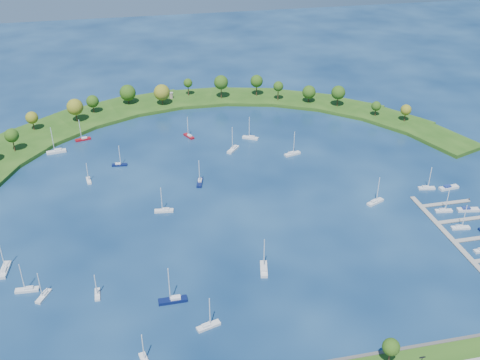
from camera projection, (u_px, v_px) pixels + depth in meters
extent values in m
plane|color=#071D41|center=(232.00, 194.00, 250.26)|extent=(700.00, 700.00, 0.00)
cylinder|color=#382314|center=(389.00, 357.00, 161.77)|extent=(0.56, 0.56, 5.60)
sphere|color=#244411|center=(391.00, 348.00, 159.88)|extent=(5.20, 5.20, 5.20)
cube|color=#1F4713|center=(8.00, 151.00, 285.38)|extent=(54.07, 56.09, 2.00)
cube|color=#1F4713|center=(53.00, 130.00, 308.53)|extent=(55.20, 54.07, 2.00)
cube|color=#1F4713|center=(100.00, 114.00, 327.78)|extent=(53.65, 48.47, 2.00)
cube|color=#1F4713|center=(149.00, 104.00, 342.02)|extent=(49.62, 39.75, 2.00)
cube|color=#1F4713|center=(197.00, 98.00, 350.43)|extent=(44.32, 29.96, 2.00)
cube|color=#1F4713|center=(246.00, 97.00, 352.52)|extent=(49.49, 38.05, 2.00)
cube|color=#1F4713|center=(295.00, 100.00, 348.17)|extent=(51.13, 44.12, 2.00)
cube|color=#1F4713|center=(343.00, 107.00, 337.64)|extent=(49.19, 47.96, 2.00)
cube|color=#1F4713|center=(391.00, 119.00, 321.52)|extent=(43.90, 49.49, 2.00)
cube|color=#1F4713|center=(437.00, 137.00, 300.76)|extent=(35.67, 48.74, 2.00)
cylinder|color=#382314|center=(14.00, 145.00, 281.59)|extent=(0.56, 0.56, 7.42)
sphere|color=#244411|center=(12.00, 135.00, 279.06)|extent=(7.09, 7.09, 7.09)
cylinder|color=#382314|center=(33.00, 125.00, 304.55)|extent=(0.56, 0.56, 6.02)
sphere|color=#6E6718|center=(32.00, 118.00, 302.40)|extent=(6.76, 6.76, 6.76)
cylinder|color=#382314|center=(76.00, 116.00, 314.34)|extent=(0.56, 0.56, 7.07)
sphere|color=#6E6718|center=(75.00, 107.00, 311.68)|extent=(9.23, 9.23, 9.23)
cylinder|color=#382314|center=(93.00, 108.00, 325.90)|extent=(0.56, 0.56, 5.72)
sphere|color=#244411|center=(92.00, 101.00, 323.78)|extent=(7.28, 7.28, 7.28)
cylinder|color=#382314|center=(128.00, 100.00, 338.49)|extent=(0.56, 0.56, 5.13)
sphere|color=#244411|center=(128.00, 93.00, 336.26)|extent=(9.76, 9.76, 9.76)
cylinder|color=#382314|center=(162.00, 100.00, 336.93)|extent=(0.56, 0.56, 5.95)
sphere|color=#6E6718|center=(162.00, 92.00, 334.50)|extent=(9.71, 9.71, 9.71)
cylinder|color=#382314|center=(188.00, 90.00, 350.19)|extent=(0.56, 0.56, 7.14)
sphere|color=#244411|center=(188.00, 83.00, 347.88)|extent=(5.61, 5.61, 5.61)
cylinder|color=#382314|center=(221.00, 92.00, 345.35)|extent=(0.56, 0.56, 8.73)
sphere|color=#244411|center=(221.00, 82.00, 342.34)|extent=(8.77, 8.77, 8.77)
cylinder|color=#382314|center=(256.00, 90.00, 349.37)|extent=(0.56, 0.56, 8.15)
sphere|color=#244411|center=(257.00, 81.00, 346.59)|extent=(7.81, 7.81, 7.81)
cylinder|color=#382314|center=(278.00, 94.00, 342.76)|extent=(0.56, 0.56, 7.87)
sphere|color=#244411|center=(278.00, 86.00, 340.21)|extent=(6.18, 6.18, 6.18)
cylinder|color=#382314|center=(309.00, 98.00, 340.49)|extent=(0.56, 0.56, 5.03)
sphere|color=#244411|center=(309.00, 92.00, 338.45)|extent=(8.15, 8.15, 8.15)
cylinder|color=#382314|center=(338.00, 101.00, 334.26)|extent=(0.56, 0.56, 7.13)
sphere|color=#244411|center=(338.00, 93.00, 331.67)|extent=(8.41, 8.41, 8.41)
cylinder|color=#382314|center=(375.00, 112.00, 322.09)|extent=(0.56, 0.56, 4.96)
sphere|color=#244411|center=(376.00, 106.00, 320.32)|extent=(5.62, 5.62, 5.62)
cylinder|color=#382314|center=(405.00, 117.00, 315.02)|extent=(0.56, 0.56, 5.78)
sphere|color=#6E6718|center=(406.00, 110.00, 312.99)|extent=(6.14, 6.14, 6.14)
cylinder|color=gray|center=(171.00, 96.00, 346.53)|extent=(2.20, 2.20, 3.55)
cylinder|color=gray|center=(171.00, 93.00, 345.58)|extent=(2.60, 2.60, 0.30)
cube|color=gray|center=(463.00, 251.00, 212.69)|extent=(2.20, 82.00, 0.40)
cube|color=gray|center=(463.00, 220.00, 231.76)|extent=(22.00, 2.00, 0.40)
cube|color=gray|center=(446.00, 203.00, 242.98)|extent=(22.00, 2.00, 0.40)
cylinder|color=#382314|center=(469.00, 200.00, 244.88)|extent=(0.36, 0.36, 1.60)
cube|color=silver|center=(208.00, 326.00, 178.08)|extent=(8.23, 4.44, 0.95)
cube|color=silver|center=(206.00, 325.00, 177.34)|extent=(3.11, 2.30, 0.67)
cylinder|color=silver|center=(210.00, 312.00, 175.48)|extent=(0.32, 0.32, 10.71)
cube|color=silver|center=(292.00, 154.00, 284.01)|extent=(8.98, 4.69, 1.04)
cube|color=silver|center=(291.00, 153.00, 283.22)|extent=(3.37, 2.46, 0.73)
cylinder|color=silver|center=(294.00, 142.00, 281.17)|extent=(0.32, 0.32, 11.67)
cube|color=silver|center=(27.00, 290.00, 193.20)|extent=(8.09, 2.65, 0.96)
cube|color=silver|center=(29.00, 288.00, 192.91)|extent=(2.87, 1.71, 0.67)
cylinder|color=silver|center=(22.00, 277.00, 190.22)|extent=(0.32, 0.32, 10.78)
cube|color=silver|center=(56.00, 152.00, 286.08)|extent=(10.10, 4.23, 1.17)
cube|color=silver|center=(58.00, 150.00, 285.90)|extent=(3.68, 2.43, 0.82)
cylinder|color=silver|center=(52.00, 139.00, 282.29)|extent=(0.32, 0.32, 13.22)
cube|color=silver|center=(264.00, 269.00, 203.05)|extent=(4.38, 9.36, 1.08)
cube|color=silver|center=(264.00, 269.00, 201.81)|extent=(2.40, 3.46, 0.76)
cylinder|color=silver|center=(264.00, 253.00, 200.41)|extent=(0.32, 0.32, 12.19)
cube|color=#0A1340|center=(173.00, 300.00, 188.44)|extent=(9.80, 2.81, 1.17)
cube|color=silver|center=(175.00, 298.00, 188.14)|extent=(3.44, 1.94, 0.82)
cylinder|color=silver|center=(169.00, 284.00, 184.75)|extent=(0.32, 0.32, 13.20)
cube|color=silver|center=(5.00, 270.00, 202.62)|extent=(3.62, 9.75, 1.14)
cube|color=silver|center=(4.00, 269.00, 201.32)|extent=(2.19, 3.51, 0.80)
cylinder|color=silver|center=(1.00, 253.00, 199.82)|extent=(0.32, 0.32, 12.87)
cube|color=#0A1340|center=(120.00, 165.00, 273.83)|extent=(7.58, 2.98, 0.89)
cube|color=silver|center=(118.00, 164.00, 273.40)|extent=(2.75, 1.76, 0.62)
cylinder|color=silver|center=(120.00, 155.00, 271.20)|extent=(0.32, 0.32, 9.97)
cube|color=silver|center=(250.00, 138.00, 300.69)|extent=(8.68, 6.42, 1.04)
cube|color=silver|center=(252.00, 137.00, 300.02)|extent=(3.46, 2.98, 0.72)
cylinder|color=silver|center=(249.00, 127.00, 297.74)|extent=(0.32, 0.32, 11.65)
cube|color=silver|center=(164.00, 211.00, 237.42)|extent=(8.26, 3.23, 0.96)
cube|color=silver|center=(166.00, 209.00, 237.08)|extent=(2.99, 1.91, 0.68)
cylinder|color=silver|center=(161.00, 199.00, 234.45)|extent=(0.32, 0.32, 10.85)
cube|color=silver|center=(375.00, 202.00, 243.47)|extent=(8.81, 5.74, 1.03)
cube|color=silver|center=(374.00, 201.00, 242.59)|extent=(3.43, 2.77, 0.72)
cylinder|color=silver|center=(378.00, 189.00, 240.71)|extent=(0.32, 0.32, 11.59)
cube|color=maroon|center=(83.00, 139.00, 299.12)|extent=(8.47, 4.14, 0.98)
cube|color=silver|center=(84.00, 138.00, 299.02)|extent=(3.15, 2.23, 0.69)
cylinder|color=silver|center=(80.00, 129.00, 295.91)|extent=(0.32, 0.32, 11.02)
cube|color=#0A1340|center=(200.00, 183.00, 258.43)|extent=(4.33, 8.77, 1.01)
cube|color=silver|center=(200.00, 180.00, 258.74)|extent=(2.32, 3.27, 0.71)
cylinder|color=silver|center=(199.00, 172.00, 254.78)|extent=(0.32, 0.32, 11.41)
cube|color=silver|center=(97.00, 294.00, 191.32)|extent=(1.83, 6.34, 0.76)
cube|color=silver|center=(97.00, 292.00, 191.54)|extent=(1.26, 2.22, 0.53)
cylinder|color=silver|center=(96.00, 285.00, 188.60)|extent=(0.32, 0.32, 8.53)
cube|color=maroon|center=(189.00, 136.00, 302.62)|extent=(5.33, 8.03, 0.94)
cube|color=silver|center=(190.00, 135.00, 301.69)|extent=(2.56, 3.14, 0.66)
cylinder|color=silver|center=(188.00, 126.00, 300.21)|extent=(0.32, 0.32, 10.58)
cube|color=silver|center=(233.00, 150.00, 288.36)|extent=(7.78, 8.69, 1.10)
cube|color=silver|center=(234.00, 147.00, 288.61)|extent=(3.41, 3.61, 0.77)
cylinder|color=silver|center=(232.00, 138.00, 284.48)|extent=(0.32, 0.32, 12.34)
cube|color=silver|center=(89.00, 181.00, 260.28)|extent=(2.78, 6.84, 0.80)
cube|color=silver|center=(88.00, 179.00, 260.49)|extent=(1.62, 2.49, 0.56)
cylinder|color=silver|center=(87.00, 172.00, 257.44)|extent=(0.32, 0.32, 8.97)
cube|color=silver|center=(44.00, 296.00, 190.43)|extent=(5.18, 7.49, 0.88)
cube|color=silver|center=(44.00, 293.00, 190.68)|extent=(2.45, 2.95, 0.62)
cylinder|color=silver|center=(40.00, 285.00, 187.27)|extent=(0.32, 0.32, 9.93)
cylinder|color=silver|center=(143.00, 347.00, 163.06)|extent=(0.32, 0.32, 10.01)
cube|color=silver|center=(460.00, 228.00, 226.38)|extent=(7.79, 3.17, 0.91)
cube|color=silver|center=(459.00, 226.00, 225.95)|extent=(2.83, 1.84, 0.64)
cylinder|color=silver|center=(465.00, 216.00, 223.67)|extent=(0.32, 0.32, 10.22)
cube|color=silver|center=(444.00, 211.00, 237.48)|extent=(7.54, 3.08, 0.88)
cube|color=silver|center=(442.00, 209.00, 237.07)|extent=(2.74, 1.79, 0.61)
cylinder|color=silver|center=(447.00, 200.00, 234.86)|extent=(0.32, 0.32, 9.88)
cube|color=silver|center=(468.00, 210.00, 238.00)|extent=(9.57, 4.11, 1.11)
cube|color=navy|center=(466.00, 208.00, 237.49)|extent=(3.50, 2.33, 0.78)
cube|color=silver|center=(427.00, 188.00, 254.09)|extent=(7.86, 3.42, 0.91)
cube|color=silver|center=(425.00, 187.00, 253.68)|extent=(2.88, 1.93, 0.64)
cylinder|color=silver|center=(430.00, 177.00, 251.35)|extent=(0.32, 0.32, 10.27)
cube|color=silver|center=(449.00, 188.00, 254.22)|extent=(9.55, 3.54, 1.12)
cube|color=navy|center=(447.00, 186.00, 253.50)|extent=(3.44, 2.15, 0.78)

